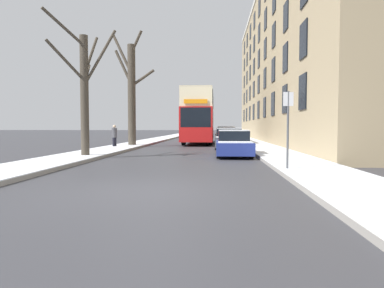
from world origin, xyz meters
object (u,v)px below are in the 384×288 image
object	(u,v)px
oncoming_van	(192,128)
pedestrian_left_sidewalk	(114,136)
parked_car_3	(224,135)
double_decker_bus	(199,115)
street_sign_post	(288,126)
parked_car_2	(226,136)
bare_tree_left_1	(131,91)
parked_car_0	(233,144)
parked_car_1	(229,139)
bare_tree_left_0	(84,89)

from	to	relation	value
oncoming_van	pedestrian_left_sidewalk	world-z (taller)	oncoming_van
parked_car_3	pedestrian_left_sidewalk	world-z (taller)	pedestrian_left_sidewalk
double_decker_bus	street_sign_post	bearing A→B (deg)	-79.00
parked_car_2	bare_tree_left_1	bearing A→B (deg)	-148.27
parked_car_0	pedestrian_left_sidewalk	xyz separation A→B (m)	(-7.89, 5.83, 0.27)
parked_car_1	parked_car_3	world-z (taller)	parked_car_1
parked_car_1	street_sign_post	world-z (taller)	street_sign_post
parked_car_2	oncoming_van	bearing A→B (deg)	101.50
bare_tree_left_1	parked_car_3	bearing A→B (deg)	53.81
parked_car_2	street_sign_post	xyz separation A→B (m)	(1.39, -18.59, 0.80)
parked_car_1	street_sign_post	distance (m)	12.46
pedestrian_left_sidewalk	street_sign_post	world-z (taller)	street_sign_post
parked_car_0	street_sign_post	size ratio (longest dim) A/B	1.56
parked_car_1	pedestrian_left_sidewalk	bearing A→B (deg)	-178.31
double_decker_bus	oncoming_van	world-z (taller)	double_decker_bus
parked_car_1	oncoming_van	size ratio (longest dim) A/B	0.81
oncoming_van	pedestrian_left_sidewalk	distance (m)	29.14
parked_car_3	pedestrian_left_sidewalk	xyz separation A→B (m)	(-7.89, -11.84, 0.24)
pedestrian_left_sidewalk	bare_tree_left_0	bearing A→B (deg)	-149.04
street_sign_post	parked_car_1	bearing A→B (deg)	96.44
bare_tree_left_0	pedestrian_left_sidewalk	xyz separation A→B (m)	(-0.79, 7.37, -2.39)
bare_tree_left_0	parked_car_0	bearing A→B (deg)	12.24
bare_tree_left_1	street_sign_post	xyz separation A→B (m)	(8.57, -14.15, -2.66)
pedestrian_left_sidewalk	parked_car_0	bearing A→B (deg)	-101.66
bare_tree_left_0	pedestrian_left_sidewalk	world-z (taller)	bare_tree_left_0
parked_car_1	street_sign_post	bearing A→B (deg)	-83.56
oncoming_van	street_sign_post	bearing A→B (deg)	-81.73
parked_car_2	street_sign_post	size ratio (longest dim) A/B	1.52
bare_tree_left_0	bare_tree_left_1	xyz separation A→B (m)	(-0.08, 9.41, 0.88)
bare_tree_left_0	oncoming_van	distance (m)	36.46
pedestrian_left_sidewalk	parked_car_2	bearing A→B (deg)	-25.80
bare_tree_left_1	double_decker_bus	bearing A→B (deg)	48.13
parked_car_3	street_sign_post	size ratio (longest dim) A/B	1.70
parked_car_3	pedestrian_left_sidewalk	bearing A→B (deg)	-123.66
bare_tree_left_0	double_decker_bus	size ratio (longest dim) A/B	0.64
parked_car_1	parked_car_3	distance (m)	11.61
double_decker_bus	parked_car_1	distance (m)	7.77
oncoming_van	street_sign_post	xyz separation A→B (m)	(5.97, -41.06, 0.16)
parked_car_2	double_decker_bus	bearing A→B (deg)	159.43
bare_tree_left_1	pedestrian_left_sidewalk	world-z (taller)	bare_tree_left_1
parked_car_1	pedestrian_left_sidewalk	distance (m)	7.89
parked_car_1	parked_car_3	xyz separation A→B (m)	(-0.00, 11.61, -0.01)
parked_car_0	parked_car_3	size ratio (longest dim) A/B	0.92
parked_car_2	oncoming_van	size ratio (longest dim) A/B	0.74
parked_car_3	parked_car_2	bearing A→B (deg)	-90.00
bare_tree_left_1	pedestrian_left_sidewalk	size ratio (longest dim) A/B	5.23
bare_tree_left_0	parked_car_3	size ratio (longest dim) A/B	1.48
parked_car_1	parked_car_3	size ratio (longest dim) A/B	0.98
parked_car_0	pedestrian_left_sidewalk	size ratio (longest dim) A/B	2.50
parked_car_2	street_sign_post	bearing A→B (deg)	-85.71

